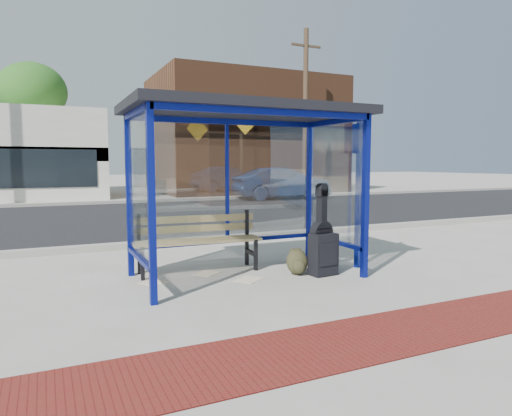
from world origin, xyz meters
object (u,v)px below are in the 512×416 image
bench (197,238)px  parked_car (282,183)px  guitar_bag (321,242)px  backpack (297,262)px  fire_hydrant (326,188)px  suitcase (323,254)px

bench → parked_car: 13.92m
parked_car → guitar_bag: bearing=158.3°
bench → backpack: bench is taller
guitar_bag → fire_hydrant: size_ratio=1.89×
parked_car → fire_hydrant: 3.51m
fire_hydrant → parked_car: bearing=-157.8°
parked_car → backpack: bearing=156.8°
backpack → parked_car: parked_car is taller
guitar_bag → suitcase: bearing=-126.3°
bench → parked_car: parked_car is taller
guitar_bag → fire_hydrant: (9.24, 13.81, -0.10)m
fire_hydrant → backpack: bearing=-125.0°
guitar_bag → fire_hydrant: guitar_bag is taller
guitar_bag → parked_car: 13.86m
bench → suitcase: (1.58, -1.02, -0.20)m
bench → backpack: bearing=-29.2°
bench → guitar_bag: bearing=-23.5°
bench → backpack: size_ratio=5.03×
parked_car → bench: bearing=150.6°
fire_hydrant → guitar_bag: bearing=-123.8°
guitar_bag → suitcase: (-0.06, -0.15, -0.15)m
backpack → suitcase: bearing=-15.1°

